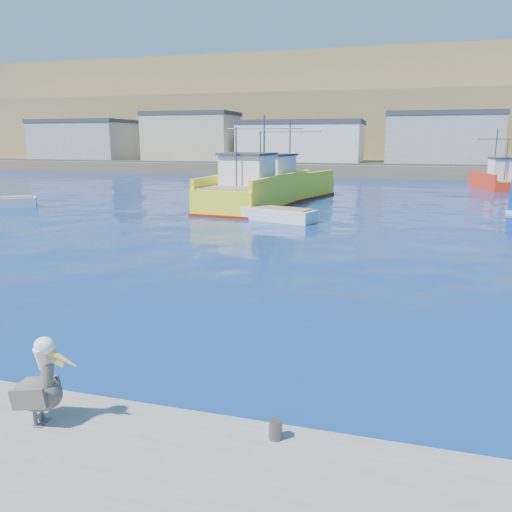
{
  "coord_description": "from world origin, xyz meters",
  "views": [
    {
      "loc": [
        4.53,
        -9.89,
        4.87
      ],
      "look_at": [
        0.46,
        4.48,
        1.38
      ],
      "focal_mm": 35.0,
      "sensor_mm": 36.0,
      "label": 1
    }
  ],
  "objects": [
    {
      "name": "dock_bollards",
      "position": [
        0.6,
        -3.4,
        0.65
      ],
      "size": [
        36.2,
        0.2,
        0.3
      ],
      "color": "#4C4C4C",
      "rests_on": "dock"
    },
    {
      "name": "trawler_yellow_a",
      "position": [
        -5.62,
        26.05,
        1.15
      ],
      "size": [
        6.08,
        13.72,
        6.77
      ],
      "color": "yellow",
      "rests_on": "ground"
    },
    {
      "name": "boat_orange",
      "position": [
        14.01,
        45.22,
        0.98
      ],
      "size": [
        4.04,
        7.56,
        5.93
      ],
      "color": "red",
      "rests_on": "ground"
    },
    {
      "name": "pelican",
      "position": [
        -0.63,
        -4.0,
        1.13
      ],
      "size": [
        1.19,
        0.57,
        1.46
      ],
      "color": "#595451",
      "rests_on": "dock"
    },
    {
      "name": "skiff_mid",
      "position": [
        -2.43,
        19.77,
        0.32
      ],
      "size": [
        4.83,
        2.89,
        0.99
      ],
      "color": "silver",
      "rests_on": "ground"
    },
    {
      "name": "far_shore",
      "position": [
        0.0,
        109.2,
        8.98
      ],
      "size": [
        200.0,
        81.0,
        24.0
      ],
      "color": "brown",
      "rests_on": "ground"
    },
    {
      "name": "ground",
      "position": [
        0.0,
        0.0,
        0.0
      ],
      "size": [
        260.0,
        260.0,
        0.0
      ],
      "primitive_type": "plane",
      "color": "navy",
      "rests_on": "ground"
    },
    {
      "name": "trawler_yellow_b",
      "position": [
        -4.77,
        30.51,
        1.07
      ],
      "size": [
        7.38,
        12.58,
        6.59
      ],
      "color": "yellow",
      "rests_on": "ground"
    },
    {
      "name": "skiff_left",
      "position": [
        -23.37,
        20.43,
        0.3
      ],
      "size": [
        4.4,
        3.69,
        0.94
      ],
      "color": "silver",
      "rests_on": "ground"
    }
  ]
}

